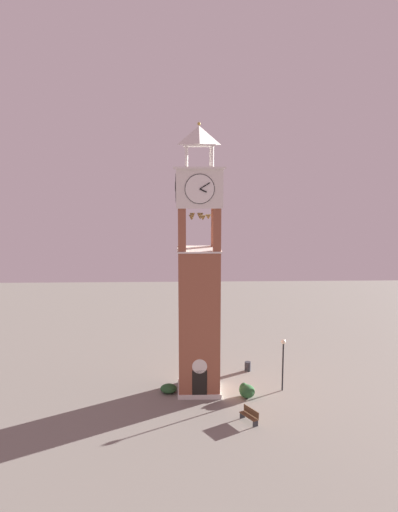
% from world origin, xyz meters
% --- Properties ---
extents(ground, '(80.00, 80.00, 0.00)m').
position_xyz_m(ground, '(0.00, 0.00, 0.00)').
color(ground, gray).
extents(clock_tower, '(3.64, 3.64, 20.14)m').
position_xyz_m(clock_tower, '(0.00, -0.00, 8.50)').
color(clock_tower, '#93543D').
rests_on(clock_tower, ground).
extents(park_bench, '(1.19, 1.60, 0.95)m').
position_xyz_m(park_bench, '(3.26, -5.20, 0.48)').
color(park_bench, brown).
rests_on(park_bench, ground).
extents(lamp_post, '(0.36, 0.36, 4.07)m').
position_xyz_m(lamp_post, '(6.42, -0.14, 2.81)').
color(lamp_post, black).
rests_on(lamp_post, ground).
extents(trash_bin, '(0.52, 0.52, 0.80)m').
position_xyz_m(trash_bin, '(4.24, 3.89, 0.40)').
color(trash_bin, '#2D2D33').
rests_on(trash_bin, ground).
extents(shrub_near_entry, '(1.14, 1.14, 0.99)m').
position_xyz_m(shrub_near_entry, '(3.55, -1.36, 0.49)').
color(shrub_near_entry, '#28562D').
rests_on(shrub_near_entry, ground).
extents(shrub_left_of_tower, '(0.70, 0.70, 1.04)m').
position_xyz_m(shrub_left_of_tower, '(3.33, -1.09, 0.52)').
color(shrub_left_of_tower, '#28562D').
rests_on(shrub_left_of_tower, ground).
extents(shrub_behind_bench, '(1.26, 1.26, 0.62)m').
position_xyz_m(shrub_behind_bench, '(-2.33, -0.26, 0.31)').
color(shrub_behind_bench, '#28562D').
rests_on(shrub_behind_bench, ground).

